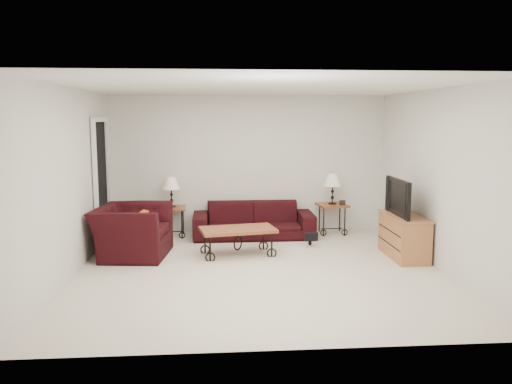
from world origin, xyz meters
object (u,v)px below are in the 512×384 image
tv_stand (404,236)px  lamp_left (171,192)px  side_table_left (172,222)px  television (404,197)px  backpack (310,233)px  lamp_right (332,189)px  sofa (253,220)px  armchair (132,231)px  coffee_table (238,242)px  side_table_right (332,219)px

tv_stand → lamp_left: bearing=155.2°
side_table_left → television: television is taller
tv_stand → backpack: tv_stand is taller
lamp_right → backpack: 1.18m
sofa → side_table_left: 1.45m
lamp_right → tv_stand: size_ratio=0.51×
lamp_right → armchair: bearing=-159.1°
sofa → backpack: 1.11m
television → tv_stand: bearing=90.0°
coffee_table → lamp_right: bearing=37.5°
lamp_right → armchair: lamp_right is taller
side_table_right → sofa: bearing=-172.9°
side_table_left → backpack: size_ratio=1.26×
lamp_right → tv_stand: (0.73, -1.67, -0.50)m
sofa → tv_stand: size_ratio=1.97×
lamp_right → television: size_ratio=0.57×
side_table_right → coffee_table: bearing=-142.5°
side_table_left → coffee_table: bearing=-50.7°
lamp_right → armchair: 3.64m
sofa → side_table_right: 1.46m
side_table_left → tv_stand: (3.61, -1.67, 0.06)m
armchair → lamp_left: bearing=-14.4°
backpack → lamp_left: bearing=173.5°
television → backpack: bearing=-123.2°
lamp_left → television: 3.96m
side_table_right → tv_stand: (0.73, -1.67, 0.05)m
tv_stand → sofa: bearing=145.6°
side_table_left → tv_stand: 3.98m
sofa → television: 2.69m
lamp_right → coffee_table: (-1.77, -1.36, -0.61)m
side_table_left → backpack: side_table_left is taller
tv_stand → television: size_ratio=1.12×
side_table_right → lamp_right: bearing=0.0°
sofa → television: television is taller
side_table_right → lamp_left: (-2.89, 0.00, 0.52)m
tv_stand → television: 0.60m
side_table_left → lamp_left: bearing=0.0°
coffee_table → tv_stand: tv_stand is taller
sofa → coffee_table: size_ratio=1.87×
lamp_left → side_table_left: bearing=0.0°
lamp_left → lamp_right: 2.89m
lamp_left → tv_stand: 4.01m
side_table_left → lamp_right: (2.89, 0.00, 0.56)m
lamp_left → tv_stand: (3.61, -1.67, -0.48)m
coffee_table → backpack: (1.22, 0.52, -0.00)m
lamp_left → side_table_right: bearing=0.0°
lamp_left → armchair: bearing=-110.9°
sofa → coffee_table: 1.23m
sofa → television: bearing=-34.6°
lamp_right → tv_stand: bearing=-66.4°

